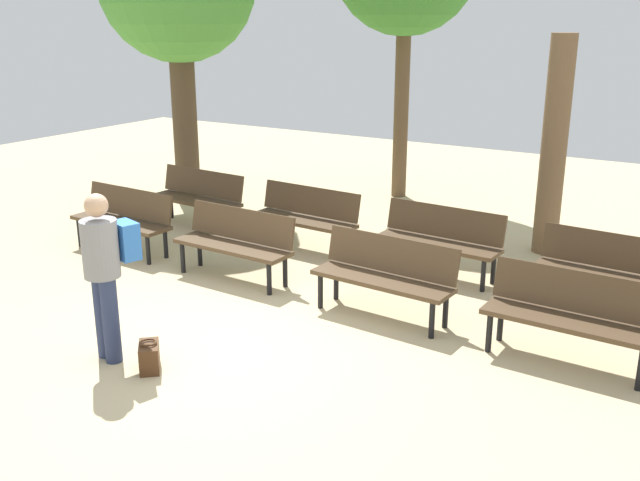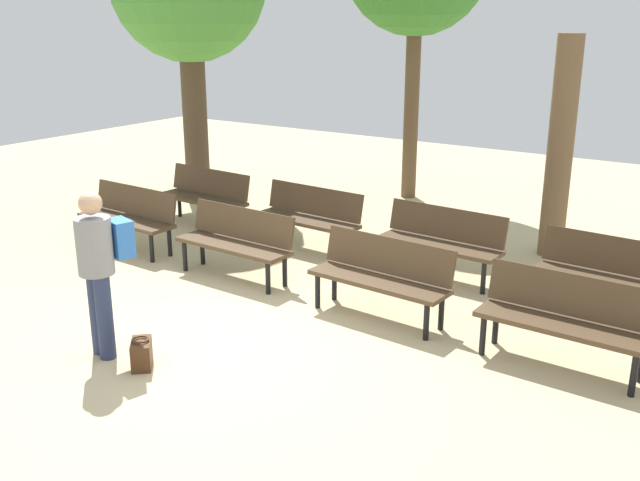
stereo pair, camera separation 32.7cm
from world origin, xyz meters
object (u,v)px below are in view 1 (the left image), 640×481
object	(u,v)px
bench_r0_c3	(571,312)
bench_r1_c3	(610,269)
bench_r0_c1	(236,240)
handbag	(149,356)
tree_1	(554,147)
bench_r1_c0	(198,195)
bench_r1_c1	(306,214)
visitor_with_backpack	(106,267)
bench_r0_c0	(124,216)
bench_r0_c2	(385,272)
bench_r1_c2	(440,237)

from	to	relation	value
bench_r0_c3	bench_r1_c3	bearing A→B (deg)	88.99
bench_r0_c1	bench_r1_c3	distance (m)	4.40
bench_r0_c1	handbag	xyz separation A→B (m)	(0.83, -2.40, -0.37)
tree_1	handbag	world-z (taller)	tree_1
bench_r0_c1	bench_r1_c3	size ratio (longest dim) A/B	0.99
bench_r1_c0	bench_r1_c1	xyz separation A→B (m)	(2.03, -0.08, 0.00)
bench_r1_c3	visitor_with_backpack	world-z (taller)	visitor_with_backpack
bench_r1_c1	tree_1	size ratio (longest dim) A/B	0.55
bench_r0_c0	bench_r0_c1	bearing A→B (deg)	0.98
bench_r1_c3	tree_1	size ratio (longest dim) A/B	0.55
bench_r0_c0	bench_r0_c3	world-z (taller)	same
bench_r0_c3	tree_1	xyz separation A→B (m)	(-1.09, 3.25, 0.98)
bench_r0_c1	bench_r1_c1	size ratio (longest dim) A/B	0.99
handbag	bench_r1_c3	bearing A→B (deg)	47.80
bench_r1_c3	bench_r1_c1	bearing A→B (deg)	-178.37
bench_r0_c1	bench_r0_c3	distance (m)	4.13
bench_r0_c2	bench_r0_c3	bearing A→B (deg)	1.80
bench_r1_c0	visitor_with_backpack	distance (m)	4.56
bench_r0_c3	visitor_with_backpack	bearing A→B (deg)	-147.51
bench_r1_c2	tree_1	distance (m)	2.13
bench_r1_c2	handbag	bearing A→B (deg)	-105.62
bench_r1_c1	bench_r0_c2	bearing A→B (deg)	-34.08
bench_r0_c3	bench_r1_c0	size ratio (longest dim) A/B	0.99
bench_r0_c2	tree_1	xyz separation A→B (m)	(0.91, 3.19, 0.98)
bench_r1_c2	handbag	world-z (taller)	bench_r1_c2
bench_r1_c0	bench_r0_c1	bearing A→B (deg)	-35.19
bench_r0_c0	handbag	bearing A→B (deg)	-38.42
bench_r0_c0	bench_r1_c2	xyz separation A→B (m)	(4.14, 1.38, 0.00)
bench_r1_c1	visitor_with_backpack	xyz separation A→B (m)	(0.24, -3.85, 0.43)
bench_r0_c1	tree_1	world-z (taller)	tree_1
bench_r0_c2	bench_r1_c1	bearing A→B (deg)	146.16
bench_r1_c0	bench_r1_c1	distance (m)	2.04
bench_r1_c2	handbag	xyz separation A→B (m)	(-1.31, -3.84, -0.37)
bench_r0_c2	tree_1	distance (m)	3.46
bench_r1_c2	visitor_with_backpack	world-z (taller)	visitor_with_backpack
bench_r1_c2	visitor_with_backpack	distance (m)	4.26
bench_r0_c3	visitor_with_backpack	world-z (taller)	visitor_with_backpack
bench_r0_c0	handbag	xyz separation A→B (m)	(2.83, -2.46, -0.37)
bench_r1_c2	bench_r1_c1	bearing A→B (deg)	-177.27
bench_r0_c1	handbag	distance (m)	2.57
bench_r1_c0	visitor_with_backpack	bearing A→B (deg)	-56.67
bench_r0_c2	bench_r1_c1	size ratio (longest dim) A/B	1.00
bench_r0_c0	bench_r0_c1	distance (m)	2.00
bench_r0_c2	tree_1	size ratio (longest dim) A/B	0.55
tree_1	bench_r1_c3	bearing A→B (deg)	-56.85
bench_r1_c3	bench_r0_c3	bearing A→B (deg)	-89.27
bench_r1_c1	visitor_with_backpack	bearing A→B (deg)	-83.18
bench_r0_c1	bench_r1_c3	bearing A→B (deg)	19.53
visitor_with_backpack	bench_r1_c2	bearing A→B (deg)	-98.42
bench_r0_c3	visitor_with_backpack	xyz separation A→B (m)	(-3.78, -2.25, 0.43)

